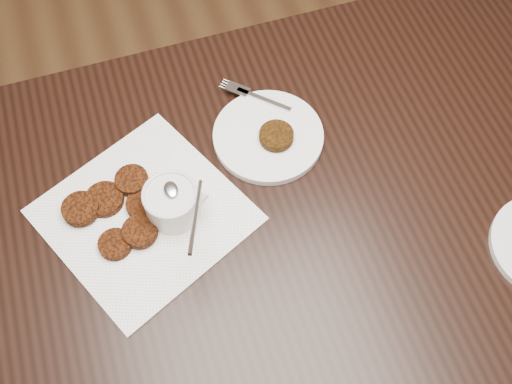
# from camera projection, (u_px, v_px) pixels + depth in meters

# --- Properties ---
(floor) EXTENTS (4.00, 4.00, 0.00)m
(floor) POSITION_uv_depth(u_px,v_px,m) (275.00, 359.00, 1.72)
(floor) COLOR brown
(floor) RESTS_ON ground
(table) EXTENTS (1.35, 0.87, 0.75)m
(table) POSITION_uv_depth(u_px,v_px,m) (268.00, 287.00, 1.42)
(table) COLOR black
(table) RESTS_ON floor
(napkin) EXTENTS (0.41, 0.41, 0.00)m
(napkin) POSITION_uv_depth(u_px,v_px,m) (144.00, 215.00, 1.09)
(napkin) COLOR white
(napkin) RESTS_ON table
(sauce_ramekin) EXTENTS (0.13, 0.13, 0.13)m
(sauce_ramekin) POSITION_uv_depth(u_px,v_px,m) (169.00, 193.00, 1.03)
(sauce_ramekin) COLOR silver
(sauce_ramekin) RESTS_ON napkin
(patty_cluster) EXTENTS (0.26, 0.26, 0.02)m
(patty_cluster) POSITION_uv_depth(u_px,v_px,m) (118.00, 205.00, 1.09)
(patty_cluster) COLOR #5A260B
(patty_cluster) RESTS_ON napkin
(plate_with_patty) EXTENTS (0.29, 0.29, 0.03)m
(plate_with_patty) POSITION_uv_depth(u_px,v_px,m) (268.00, 134.00, 1.16)
(plate_with_patty) COLOR white
(plate_with_patty) RESTS_ON table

